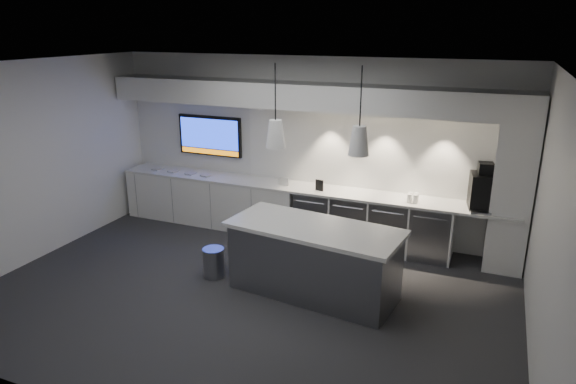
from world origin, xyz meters
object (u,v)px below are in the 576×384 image
at_px(wall_tv, 210,136).
at_px(bin, 214,263).
at_px(island, 314,260).
at_px(coffee_machine, 483,190).

distance_m(wall_tv, bin, 2.82).
bearing_deg(island, wall_tv, 150.45).
height_order(wall_tv, bin, wall_tv).
height_order(island, coffee_machine, coffee_machine).
distance_m(wall_tv, coffee_machine, 4.73).
bearing_deg(coffee_machine, island, -147.13).
xyz_separation_m(island, bin, (-1.49, -0.10, -0.27)).
relative_size(wall_tv, island, 0.52).
relative_size(bin, coffee_machine, 0.63).
height_order(wall_tv, coffee_machine, wall_tv).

